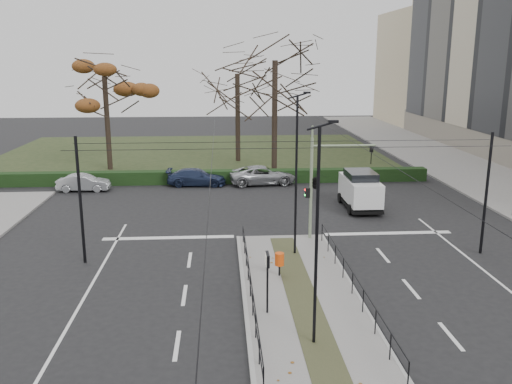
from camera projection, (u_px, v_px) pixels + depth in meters
ground at (293, 273)px, 24.20m from camera, size 140.00×140.00×0.00m
median_island at (301, 296)px, 21.76m from camera, size 4.40×15.00×0.14m
sidewalk_east at (466, 170)px, 46.66m from camera, size 8.00×90.00×0.14m
park at (192, 154)px, 54.82m from camera, size 38.00×26.00×0.10m
hedge at (184, 177)px, 41.73m from camera, size 38.00×1.00×1.00m
median_railing at (302, 275)px, 21.45m from camera, size 4.14×13.24×0.92m
catenary at (289, 191)px, 24.96m from camera, size 20.00×34.00×6.00m
traffic_light at (317, 181)px, 27.91m from camera, size 3.66×2.03×5.32m
litter_bin at (279, 260)px, 23.43m from camera, size 0.40×0.40×1.03m
info_panel at (267, 266)px, 19.71m from camera, size 0.13×0.61×2.33m
streetlamp_median_near at (317, 235)px, 17.12m from camera, size 0.62×0.13×7.38m
streetlamp_median_far at (297, 174)px, 25.40m from camera, size 0.65×0.13×7.75m
parked_car_second at (84, 183)px, 39.34m from camera, size 3.73×1.31×1.23m
parked_car_third at (197, 177)px, 41.06m from camera, size 4.54×2.08×1.29m
parked_car_fourth at (263, 175)px, 41.48m from camera, size 5.31×2.91×1.41m
white_van at (360, 189)px, 34.58m from camera, size 2.12×4.57×2.43m
rust_tree at (104, 77)px, 45.06m from camera, size 7.61×7.61×10.35m
bare_tree_center at (237, 80)px, 49.06m from camera, size 8.18×8.18×10.62m
bare_tree_near at (275, 69)px, 41.99m from camera, size 7.71×7.71×12.19m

